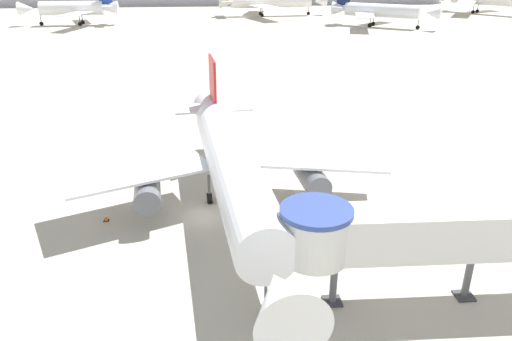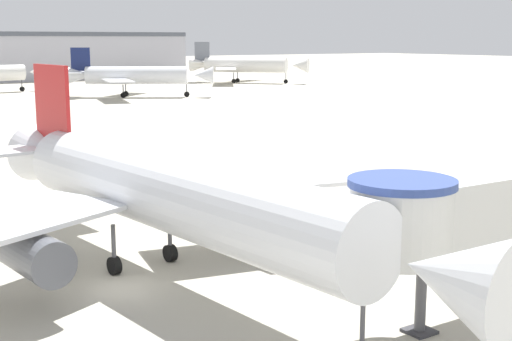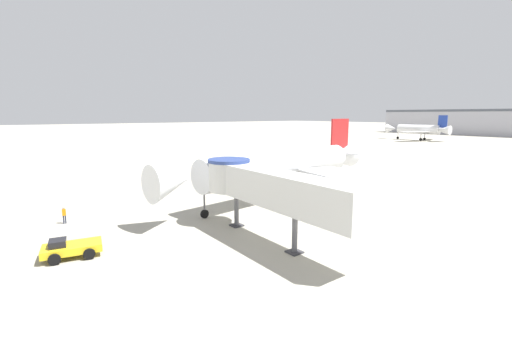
# 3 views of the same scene
# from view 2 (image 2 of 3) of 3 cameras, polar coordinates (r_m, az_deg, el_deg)

# --- Properties ---
(ground_plane) EXTENTS (800.00, 800.00, 0.00)m
(ground_plane) POSITION_cam_2_polar(r_m,az_deg,el_deg) (34.43, -10.78, -9.27)
(ground_plane) COLOR #A8A393
(main_airplane) EXTENTS (26.96, 34.08, 10.02)m
(main_airplane) POSITION_cam_2_polar(r_m,az_deg,el_deg) (34.20, -7.19, -1.91)
(main_airplane) COLOR silver
(main_airplane) RESTS_ON ground_plane
(jet_bridge) EXTENTS (17.67, 4.09, 6.39)m
(jet_bridge) POSITION_cam_2_polar(r_m,az_deg,el_deg) (31.48, 18.74, -2.60)
(jet_bridge) COLOR silver
(jet_bridge) RESTS_ON ground_plane
(traffic_cone_starboard_wing) EXTENTS (0.39, 0.39, 0.66)m
(traffic_cone_starboard_wing) POSITION_cam_2_polar(r_m,az_deg,el_deg) (39.51, 7.36, -6.09)
(traffic_cone_starboard_wing) COLOR black
(traffic_cone_starboard_wing) RESTS_ON ground_plane
(background_jet_navy_tail) EXTENTS (26.87, 24.85, 9.81)m
(background_jet_navy_tail) POSITION_cam_2_polar(r_m,az_deg,el_deg) (145.17, -9.78, 7.51)
(background_jet_navy_tail) COLOR silver
(background_jet_navy_tail) RESTS_ON ground_plane
(background_jet_gray_tail) EXTENTS (26.33, 27.63, 10.68)m
(background_jet_gray_tail) POSITION_cam_2_polar(r_m,az_deg,el_deg) (190.06, -1.03, 8.44)
(background_jet_gray_tail) COLOR white
(background_jet_gray_tail) RESTS_ON ground_plane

